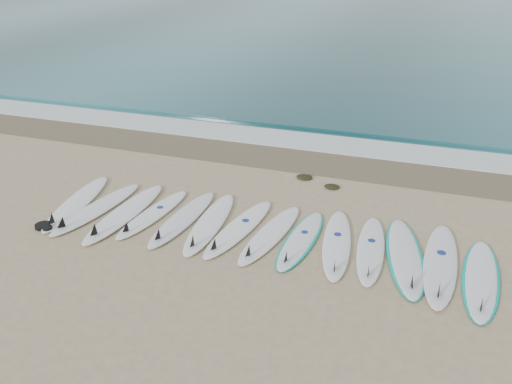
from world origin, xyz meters
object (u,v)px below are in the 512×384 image
(surfboard_0, at_px, (75,203))
(leash_coil, at_px, (44,226))
(surfboard_7, at_px, (269,235))
(surfboard_13, at_px, (481,279))

(surfboard_0, relative_size, leash_coil, 6.17)
(surfboard_0, xyz_separation_m, surfboard_7, (4.54, 0.08, -0.00))
(surfboard_7, bearing_deg, surfboard_13, 6.02)
(surfboard_0, bearing_deg, surfboard_13, -8.90)
(surfboard_0, height_order, surfboard_13, surfboard_0)
(surfboard_0, xyz_separation_m, leash_coil, (-0.01, -1.05, -0.01))
(leash_coil, bearing_deg, surfboard_0, 89.70)
(surfboard_13, bearing_deg, surfboard_7, -178.86)
(surfboard_13, relative_size, leash_coil, 5.78)
(leash_coil, bearing_deg, surfboard_13, 6.00)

